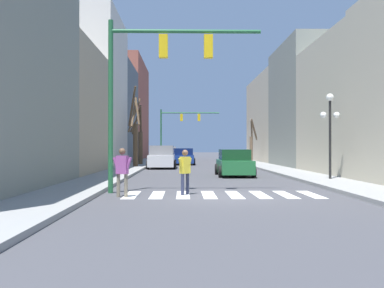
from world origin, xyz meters
TOP-DOWN VIEW (x-y plane):
  - ground_plane at (0.00, 0.00)m, footprint 240.00×240.00m
  - sidewalk_left at (-5.39, 0.00)m, footprint 2.31×90.00m
  - sidewalk_right at (5.39, 0.00)m, footprint 2.31×90.00m
  - building_row_left at (-9.54, 25.42)m, footprint 6.00×58.19m
  - building_row_right at (9.54, 18.05)m, footprint 6.00×46.67m
  - crosswalk_stripes at (0.00, 0.60)m, footprint 6.75×2.60m
  - traffic_signal_near at (-2.46, 1.24)m, footprint 5.56×0.28m
  - traffic_signal_far at (-1.94, 38.00)m, footprint 6.99×0.28m
  - street_lamp_right_corner at (5.70, 6.28)m, footprint 0.95×0.36m
  - car_at_intersection at (-3.02, 19.98)m, footprint 2.19×4.84m
  - car_parked_left_near at (-1.34, 27.39)m, footprint 2.16×4.79m
  - car_parked_right_near at (-3.04, 34.47)m, footprint 2.15×4.31m
  - car_parked_right_mid at (1.59, 10.64)m, footprint 2.03×4.36m
  - pedestrian_on_left_sidewalk at (-3.39, -0.06)m, footprint 0.69×0.33m
  - pedestrian_near_right_corner at (-1.28, 0.59)m, footprint 0.50×0.57m
  - street_tree_right_mid at (-5.14, 20.23)m, footprint 1.20×2.97m
  - street_tree_left_near at (5.43, 29.14)m, footprint 0.94×1.27m
  - street_tree_left_mid at (-5.28, 24.83)m, footprint 1.11×4.42m

SIDE VIEW (x-z plane):
  - ground_plane at x=0.00m, z-range 0.00..0.00m
  - crosswalk_stripes at x=0.00m, z-range 0.00..0.01m
  - sidewalk_left at x=-5.39m, z-range 0.00..0.15m
  - sidewalk_right at x=5.39m, z-range 0.00..0.15m
  - car_parked_right_mid at x=1.59m, z-range -0.04..1.48m
  - car_parked_left_near at x=-1.34m, z-range -0.04..1.49m
  - car_parked_right_near at x=-3.04m, z-range -0.06..1.65m
  - car_at_intersection at x=-3.02m, z-range -0.06..1.71m
  - pedestrian_near_right_corner at x=-1.28m, z-range 0.14..1.72m
  - pedestrian_on_left_sidewalk at x=-3.39m, z-range 0.15..1.79m
  - street_tree_left_near at x=5.43m, z-range -0.13..4.21m
  - street_tree_right_mid at x=-5.14m, z-range -0.49..5.86m
  - street_tree_left_mid at x=-5.28m, z-range -0.16..5.67m
  - street_lamp_right_corner at x=5.70m, z-range 1.01..5.09m
  - traffic_signal_far at x=-1.94m, z-range 1.40..7.50m
  - building_row_right at x=9.54m, z-range -0.51..9.45m
  - traffic_signal_near at x=-2.46m, z-range 1.35..7.65m
  - building_row_left at x=-9.54m, z-range -0.94..11.89m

